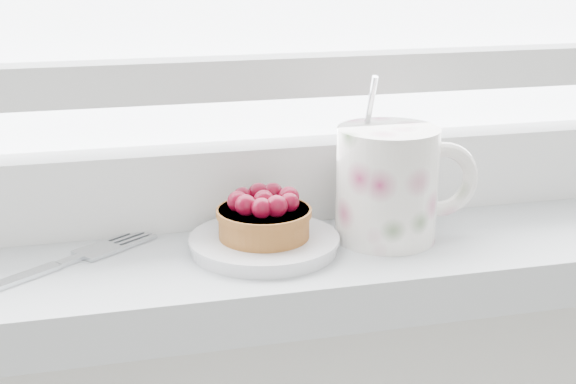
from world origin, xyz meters
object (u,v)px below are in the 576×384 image
object	(u,v)px
saucer	(264,243)
raspberry_tart	(264,216)
fork	(37,272)
floral_mug	(391,181)

from	to	relation	value
saucer	raspberry_tart	bearing A→B (deg)	20.99
raspberry_tart	fork	xyz separation A→B (m)	(-0.18, -0.01, -0.03)
floral_mug	fork	world-z (taller)	floral_mug
floral_mug	fork	size ratio (longest dim) A/B	0.73
raspberry_tart	floral_mug	xyz separation A→B (m)	(0.11, 0.00, 0.02)
raspberry_tart	fork	size ratio (longest dim) A/B	0.41
saucer	floral_mug	world-z (taller)	floral_mug
fork	raspberry_tart	bearing A→B (deg)	2.00
saucer	floral_mug	size ratio (longest dim) A/B	0.89
fork	saucer	bearing A→B (deg)	1.99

